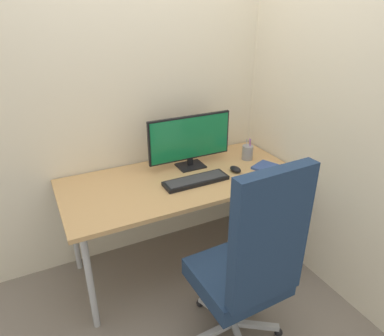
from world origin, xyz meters
name	(u,v)px	position (x,y,z in m)	size (l,w,h in m)	color
ground_plane	(183,261)	(0.00, 0.00, 0.00)	(8.00, 8.00, 0.00)	slate
wall_back	(156,70)	(0.00, 0.40, 1.40)	(3.38, 0.04, 2.80)	beige
wall_side_right	(315,76)	(0.84, -0.25, 1.40)	(0.04, 2.50, 2.80)	beige
desk	(182,185)	(0.00, 0.00, 0.68)	(1.63, 0.75, 0.73)	tan
office_chair	(250,264)	(0.01, -0.81, 0.60)	(0.55, 0.57, 1.20)	black
monitor	(190,140)	(0.14, 0.15, 0.94)	(0.63, 0.15, 0.38)	black
keyboard	(196,180)	(0.06, -0.10, 0.75)	(0.45, 0.14, 0.03)	black
mouse	(235,169)	(0.39, -0.08, 0.75)	(0.06, 0.10, 0.04)	black
pen_holder	(248,152)	(0.59, 0.07, 0.79)	(0.08, 0.08, 0.17)	gray
notebook	(269,168)	(0.63, -0.16, 0.74)	(0.17, 0.21, 0.02)	#334C8C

